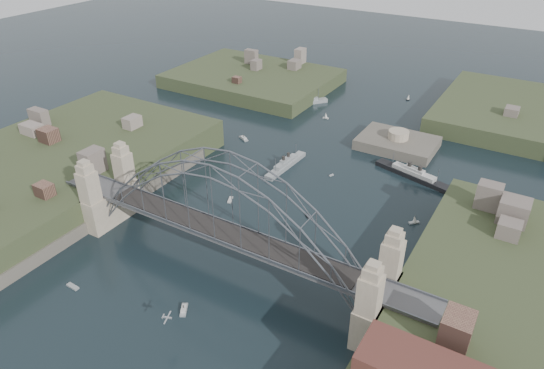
% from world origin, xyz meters
% --- Properties ---
extents(ground, '(500.00, 500.00, 0.00)m').
position_xyz_m(ground, '(0.00, 0.00, 0.00)').
color(ground, black).
rests_on(ground, ground).
extents(bridge, '(84.00, 13.80, 24.60)m').
position_xyz_m(bridge, '(0.00, 0.00, 12.32)').
color(bridge, '#515153').
rests_on(bridge, ground).
extents(shore_west, '(50.50, 90.00, 12.00)m').
position_xyz_m(shore_west, '(-57.32, 0.00, 1.97)').
color(shore_west, '#333E22').
rests_on(shore_west, ground).
extents(headland_nw, '(60.00, 45.00, 9.00)m').
position_xyz_m(headland_nw, '(-55.00, 95.00, 0.50)').
color(headland_nw, '#333E22').
rests_on(headland_nw, ground).
extents(fort_island, '(22.00, 16.00, 9.40)m').
position_xyz_m(fort_island, '(12.00, 70.00, -0.34)').
color(fort_island, '#544E44').
rests_on(fort_island, ground).
extents(naval_cruiser_near, '(3.16, 17.60, 5.25)m').
position_xyz_m(naval_cruiser_near, '(-10.23, 42.45, 0.82)').
color(naval_cruiser_near, '#959B9C').
rests_on(naval_cruiser_near, ground).
extents(naval_cruiser_far, '(12.32, 14.54, 5.67)m').
position_xyz_m(naval_cruiser_far, '(-27.53, 86.86, 0.88)').
color(naval_cruiser_far, '#959B9C').
rests_on(naval_cruiser_far, ground).
extents(ocean_liner, '(22.32, 8.93, 5.48)m').
position_xyz_m(ocean_liner, '(21.62, 54.78, 0.85)').
color(ocean_liner, black).
rests_on(ocean_liner, ground).
extents(aeroplane, '(1.65, 2.85, 0.43)m').
position_xyz_m(aeroplane, '(3.07, -20.65, 5.31)').
color(aeroplane, '#A5A7AC').
extents(small_boat_a, '(1.83, 2.77, 0.45)m').
position_xyz_m(small_boat_a, '(-13.54, 20.62, 0.15)').
color(small_boat_a, '#BABAB6').
rests_on(small_boat_a, ground).
extents(small_boat_b, '(1.65, 1.59, 0.45)m').
position_xyz_m(small_boat_b, '(5.98, 24.09, 0.15)').
color(small_boat_b, '#BABAB6').
rests_on(small_boat_b, ground).
extents(small_boat_c, '(2.60, 3.32, 1.43)m').
position_xyz_m(small_boat_c, '(0.71, -14.15, 0.28)').
color(small_boat_c, '#BABAB6').
rests_on(small_boat_c, ground).
extents(small_boat_d, '(2.34, 2.31, 2.38)m').
position_xyz_m(small_boat_d, '(28.13, 34.27, 0.85)').
color(small_boat_d, '#BABAB6').
rests_on(small_boat_d, ground).
extents(small_boat_e, '(4.06, 2.98, 1.43)m').
position_xyz_m(small_boat_e, '(-30.24, 51.37, 0.28)').
color(small_boat_e, '#BABAB6').
rests_on(small_boat_e, ground).
extents(small_boat_f, '(0.95, 1.48, 0.45)m').
position_xyz_m(small_boat_f, '(2.60, 44.49, 0.15)').
color(small_boat_f, '#BABAB6').
rests_on(small_boat_f, ground).
extents(small_boat_h, '(1.96, 1.01, 2.38)m').
position_xyz_m(small_boat_h, '(-15.57, 78.90, 0.95)').
color(small_boat_h, '#BABAB6').
rests_on(small_boat_h, ground).
extents(small_boat_i, '(1.97, 1.90, 0.45)m').
position_xyz_m(small_boat_i, '(28.43, 20.15, 0.15)').
color(small_boat_i, '#BABAB6').
rests_on(small_boat_i, ground).
extents(small_boat_j, '(2.82, 1.04, 0.45)m').
position_xyz_m(small_boat_j, '(-21.52, -20.34, 0.15)').
color(small_boat_j, '#BABAB6').
rests_on(small_boat_j, ground).
extents(small_boat_k, '(1.42, 1.71, 2.38)m').
position_xyz_m(small_boat_k, '(2.76, 109.99, 1.01)').
color(small_boat_k, '#BABAB6').
rests_on(small_boat_k, ground).
extents(small_boat_l, '(2.98, 1.82, 1.43)m').
position_xyz_m(small_boat_l, '(-40.20, 32.98, 0.28)').
color(small_boat_l, '#BABAB6').
rests_on(small_boat_l, ground).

